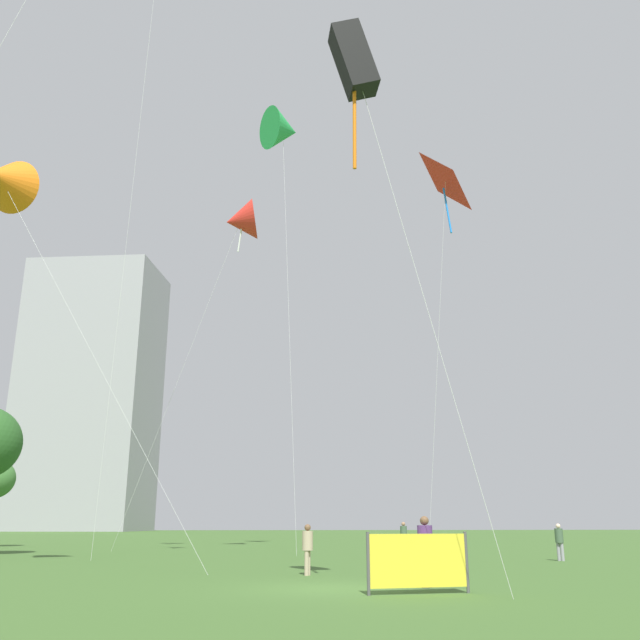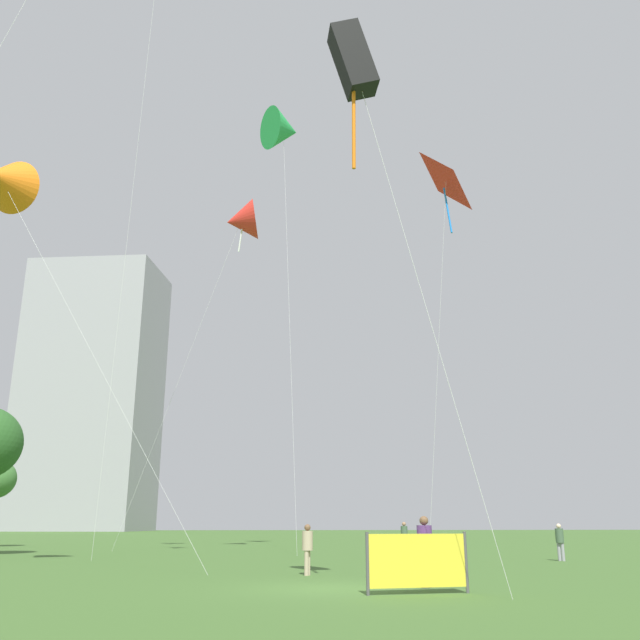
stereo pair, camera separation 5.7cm
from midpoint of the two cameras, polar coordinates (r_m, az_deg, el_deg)
ground at (r=19.09m, az=1.18°, el=-21.63°), size 280.00×280.00×0.00m
person_standing_0 at (r=40.62m, az=6.99°, el=-17.48°), size 0.38×0.38×1.69m
person_standing_1 at (r=34.15m, az=19.39°, el=-16.96°), size 0.36×0.36×1.62m
person_standing_2 at (r=19.50m, az=8.75°, el=-18.23°), size 0.41×0.41×1.83m
person_standing_3 at (r=23.69m, az=-1.13°, el=-18.40°), size 0.36×0.36×1.61m
kite_flying_0 at (r=50.36m, az=-3.17°, el=15.62°), size 3.62×7.24×30.18m
kite_flying_1 at (r=30.26m, az=-25.19°, el=10.57°), size 10.23×2.46×15.90m
kite_flying_2 at (r=45.51m, az=-6.71°, el=8.28°), size 8.29×4.02×22.21m
kite_flying_6 at (r=20.15m, az=2.76°, el=20.83°), size 4.16×0.85×15.05m
kite_flying_7 at (r=38.92m, az=10.50°, el=11.19°), size 2.65×2.53×21.02m
distant_highrise_0 at (r=152.63m, az=-18.73°, el=-5.92°), size 28.62×22.93×55.41m
event_banner at (r=17.81m, az=8.14°, el=-19.37°), size 2.62×0.45×1.45m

